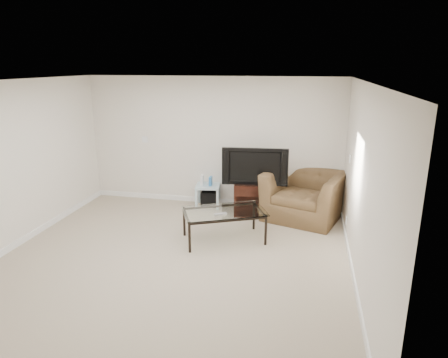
% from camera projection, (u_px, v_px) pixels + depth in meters
% --- Properties ---
extents(floor, '(5.00, 5.00, 0.00)m').
position_uv_depth(floor, '(173.00, 259.00, 5.76)').
color(floor, tan).
rests_on(floor, ground).
extents(ceiling, '(5.00, 5.00, 0.00)m').
position_uv_depth(ceiling, '(166.00, 82.00, 5.06)').
color(ceiling, white).
rests_on(ceiling, ground).
extents(wall_back, '(5.00, 0.02, 2.50)m').
position_uv_depth(wall_back, '(213.00, 142.00, 7.76)').
color(wall_back, silver).
rests_on(wall_back, ground).
extents(wall_left, '(0.02, 5.00, 2.50)m').
position_uv_depth(wall_left, '(9.00, 167.00, 5.91)').
color(wall_left, silver).
rests_on(wall_left, ground).
extents(wall_right, '(0.02, 5.00, 2.50)m').
position_uv_depth(wall_right, '(362.00, 188.00, 4.91)').
color(wall_right, silver).
rests_on(wall_right, ground).
extents(plate_back, '(0.12, 0.02, 0.12)m').
position_uv_depth(plate_back, '(145.00, 139.00, 8.03)').
color(plate_back, white).
rests_on(plate_back, wall_back).
extents(plate_right_switch, '(0.02, 0.09, 0.13)m').
position_uv_depth(plate_right_switch, '(350.00, 158.00, 6.42)').
color(plate_right_switch, white).
rests_on(plate_right_switch, wall_right).
extents(plate_right_outlet, '(0.02, 0.08, 0.12)m').
position_uv_depth(plate_right_outlet, '(346.00, 220.00, 6.40)').
color(plate_right_outlet, white).
rests_on(plate_right_outlet, wall_right).
extents(tv_stand, '(0.79, 0.59, 0.61)m').
position_uv_depth(tv_stand, '(254.00, 198.00, 7.42)').
color(tv_stand, black).
rests_on(tv_stand, floor).
extents(dvd_player, '(0.43, 0.33, 0.06)m').
position_uv_depth(dvd_player, '(255.00, 189.00, 7.32)').
color(dvd_player, black).
rests_on(dvd_player, tv_stand).
extents(television, '(1.11, 0.31, 0.68)m').
position_uv_depth(television, '(255.00, 165.00, 7.21)').
color(television, black).
rests_on(television, tv_stand).
extents(side_table, '(0.52, 0.52, 0.44)m').
position_uv_depth(side_table, '(208.00, 196.00, 7.85)').
color(side_table, silver).
rests_on(side_table, floor).
extents(subwoofer, '(0.31, 0.31, 0.30)m').
position_uv_depth(subwoofer, '(210.00, 198.00, 7.88)').
color(subwoofer, black).
rests_on(subwoofer, floor).
extents(game_console, '(0.06, 0.15, 0.20)m').
position_uv_depth(game_console, '(202.00, 180.00, 7.75)').
color(game_console, white).
rests_on(game_console, side_table).
extents(game_case, '(0.05, 0.13, 0.17)m').
position_uv_depth(game_case, '(211.00, 181.00, 7.74)').
color(game_case, '#337FCC').
rests_on(game_case, side_table).
extents(recliner, '(1.52, 1.22, 1.15)m').
position_uv_depth(recliner, '(304.00, 188.00, 7.17)').
color(recliner, '#4F321C').
rests_on(recliner, floor).
extents(coffee_table, '(1.46, 1.19, 0.50)m').
position_uv_depth(coffee_table, '(224.00, 225.00, 6.33)').
color(coffee_table, black).
rests_on(coffee_table, floor).
extents(remote, '(0.20, 0.16, 0.02)m').
position_uv_depth(remote, '(220.00, 214.00, 6.08)').
color(remote, '#B2B2B7').
rests_on(remote, coffee_table).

